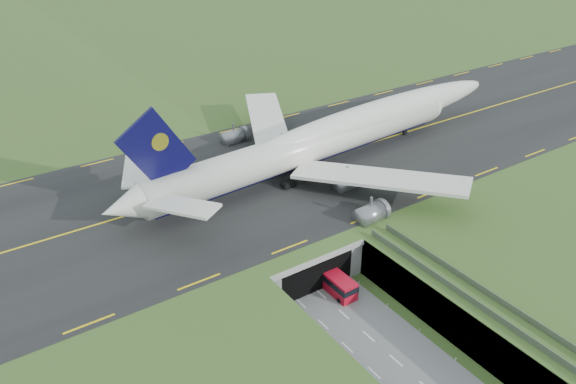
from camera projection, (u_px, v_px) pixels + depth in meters
ground at (353, 324)px, 73.71m from camera, size 900.00×900.00×0.00m
airfield_deck at (355, 306)px, 72.27m from camera, size 800.00×800.00×6.00m
trench_road at (393, 359)px, 68.22m from camera, size 12.00×75.00×0.20m
taxiway at (230, 185)px, 94.76m from camera, size 800.00×44.00×0.18m
tunnel_portal at (283, 244)px, 84.25m from camera, size 17.00×22.30×6.00m
guideway at (542, 348)px, 62.63m from camera, size 3.00×53.00×7.05m
jumbo_jet at (335, 136)px, 100.72m from camera, size 86.61×56.92×18.88m
shuttle_tram at (336, 283)px, 78.82m from camera, size 2.67×6.84×2.80m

